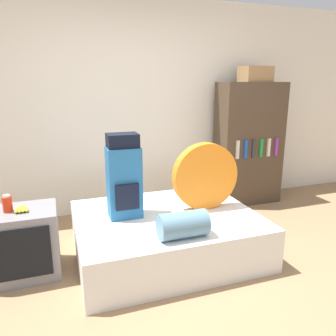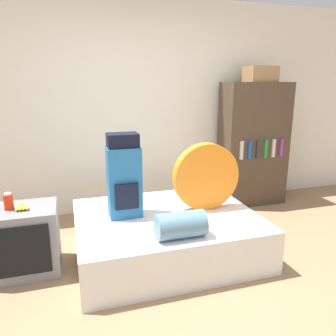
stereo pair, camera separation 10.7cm
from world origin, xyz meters
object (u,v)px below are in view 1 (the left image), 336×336
at_px(sleeping_roll, 183,225).
at_px(bookshelf, 249,144).
at_px(backpack, 124,178).
at_px(cardboard_box, 255,74).
at_px(tent_bag, 205,176).
at_px(television, 21,243).
at_px(canister, 7,204).

xyz_separation_m(sleeping_roll, bookshelf, (1.55, 1.50, 0.30)).
relative_size(backpack, sleeping_roll, 1.95).
bearing_deg(backpack, bookshelf, 25.96).
xyz_separation_m(backpack, cardboard_box, (1.92, 0.91, 0.94)).
bearing_deg(tent_bag, television, 179.35).
height_order(sleeping_roll, canister, canister).
distance_m(television, bookshelf, 2.99).
height_order(backpack, canister, backpack).
distance_m(backpack, tent_bag, 0.79).
height_order(backpack, bookshelf, bookshelf).
relative_size(tent_bag, television, 1.09).
distance_m(sleeping_roll, bookshelf, 2.17).
height_order(television, bookshelf, bookshelf).
relative_size(canister, cardboard_box, 0.39).
height_order(bookshelf, cardboard_box, cardboard_box).
relative_size(sleeping_roll, bookshelf, 0.25).
distance_m(canister, cardboard_box, 3.21).
bearing_deg(sleeping_roll, bookshelf, 44.09).
distance_m(sleeping_roll, television, 1.38).
bearing_deg(sleeping_roll, canister, 157.40).
bearing_deg(backpack, canister, -178.25).
height_order(television, cardboard_box, cardboard_box).
xyz_separation_m(sleeping_roll, cardboard_box, (1.57, 1.49, 1.20)).
bearing_deg(canister, sleeping_roll, -22.60).
relative_size(sleeping_roll, canister, 2.74).
height_order(tent_bag, sleeping_roll, tent_bag).
height_order(tent_bag, television, tent_bag).
relative_size(sleeping_roll, cardboard_box, 1.06).
bearing_deg(bookshelf, canister, -161.62).
distance_m(television, canister, 0.37).
bearing_deg(canister, tent_bag, -0.80).
relative_size(backpack, canister, 5.34).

